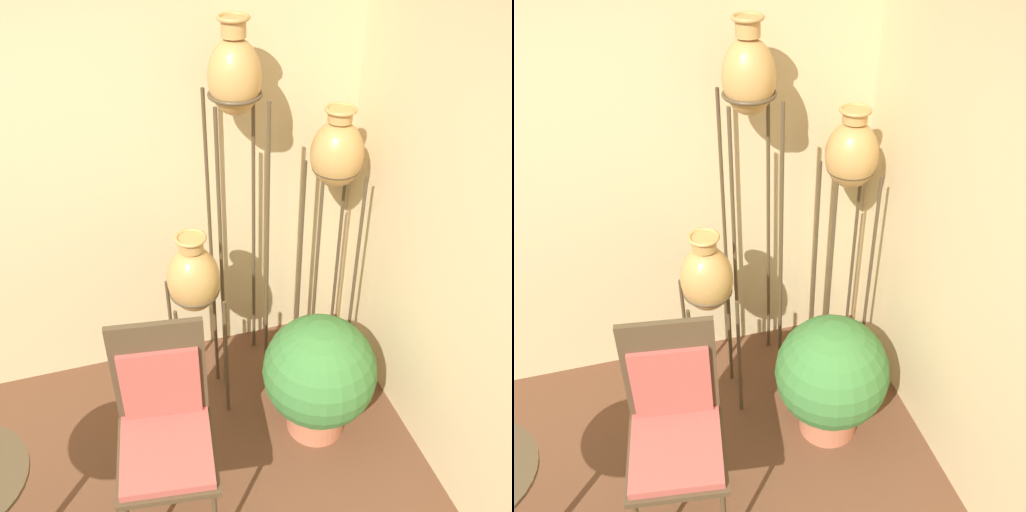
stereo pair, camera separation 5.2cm
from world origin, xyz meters
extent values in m
cube|color=#D1B784|center=(0.00, 1.89, 1.35)|extent=(7.72, 0.06, 2.70)
cylinder|color=#473823|center=(0.95, 1.47, 0.89)|extent=(0.02, 0.02, 1.79)
cylinder|color=#473823|center=(1.21, 1.47, 0.89)|extent=(0.02, 0.02, 1.79)
cylinder|color=#473823|center=(0.95, 1.72, 0.89)|extent=(0.02, 0.02, 1.79)
cylinder|color=#473823|center=(1.21, 1.72, 0.89)|extent=(0.02, 0.02, 1.79)
torus|color=#473823|center=(1.08, 1.60, 1.79)|extent=(0.26, 0.26, 0.02)
ellipsoid|color=#B28447|center=(1.08, 1.60, 1.87)|extent=(0.25, 0.25, 0.36)
cylinder|color=#B28447|center=(1.08, 1.60, 2.09)|extent=(0.11, 0.11, 0.08)
torus|color=#B28447|center=(1.08, 1.60, 2.14)|extent=(0.15, 0.15, 0.02)
cylinder|color=#473823|center=(1.49, 1.43, 0.67)|extent=(0.02, 0.02, 1.34)
cylinder|color=#473823|center=(1.74, 1.43, 0.67)|extent=(0.02, 0.02, 1.34)
cylinder|color=#473823|center=(1.49, 1.67, 0.67)|extent=(0.02, 0.02, 1.34)
cylinder|color=#473823|center=(1.74, 1.67, 0.67)|extent=(0.02, 0.02, 1.34)
torus|color=#473823|center=(1.61, 1.55, 1.34)|extent=(0.25, 0.25, 0.02)
ellipsoid|color=#B28447|center=(1.61, 1.55, 1.43)|extent=(0.28, 0.28, 0.36)
cylinder|color=#B28447|center=(1.61, 1.55, 1.64)|extent=(0.13, 0.13, 0.06)
torus|color=#B28447|center=(1.61, 1.55, 1.67)|extent=(0.17, 0.17, 0.02)
cylinder|color=#473823|center=(0.66, 1.25, 0.41)|extent=(0.02, 0.02, 0.83)
cylinder|color=#473823|center=(0.91, 1.25, 0.41)|extent=(0.02, 0.02, 0.83)
cylinder|color=#473823|center=(0.66, 1.51, 0.41)|extent=(0.02, 0.02, 0.83)
cylinder|color=#473823|center=(0.91, 1.51, 0.41)|extent=(0.02, 0.02, 0.83)
torus|color=#473823|center=(0.78, 1.38, 0.83)|extent=(0.26, 0.26, 0.02)
ellipsoid|color=#B28447|center=(0.78, 1.38, 0.91)|extent=(0.27, 0.27, 0.37)
cylinder|color=#B28447|center=(0.78, 1.38, 1.14)|extent=(0.12, 0.12, 0.07)
torus|color=#B28447|center=(0.78, 1.38, 1.17)|extent=(0.16, 0.16, 0.02)
cylinder|color=#473823|center=(0.32, 0.89, 0.25)|extent=(0.02, 0.02, 0.49)
cylinder|color=#473823|center=(0.70, 0.83, 0.25)|extent=(0.02, 0.02, 0.49)
cube|color=#473823|center=(0.48, 0.66, 0.51)|extent=(0.50, 0.53, 0.03)
cube|color=#A84C42|center=(0.48, 0.66, 0.54)|extent=(0.46, 0.48, 0.04)
cube|color=#473823|center=(0.51, 0.88, 0.82)|extent=(0.42, 0.09, 0.59)
cube|color=#A84C42|center=(0.51, 0.85, 0.76)|extent=(0.36, 0.07, 0.41)
cylinder|color=#B26647|center=(1.36, 1.00, 0.10)|extent=(0.33, 0.33, 0.21)
torus|color=#B26647|center=(1.36, 1.00, 0.21)|extent=(0.36, 0.36, 0.02)
sphere|color=#387033|center=(1.36, 1.00, 0.44)|extent=(0.62, 0.62, 0.62)
camera|label=1|loc=(0.38, -1.05, 2.82)|focal=42.00mm
camera|label=2|loc=(0.43, -1.06, 2.82)|focal=42.00mm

